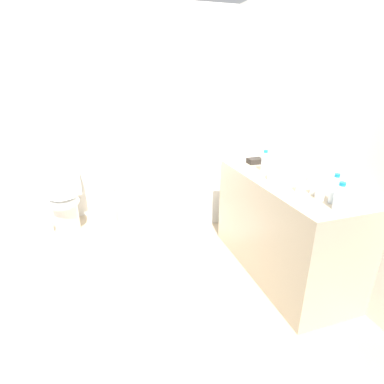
% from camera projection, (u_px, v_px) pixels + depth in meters
% --- Properties ---
extents(ground_plane, '(3.93, 3.93, 0.00)m').
position_uv_depth(ground_plane, '(143.00, 263.00, 2.82)').
color(ground_plane, tan).
extents(wall_back_tiled, '(3.33, 0.10, 2.41)m').
position_uv_depth(wall_back_tiled, '(119.00, 115.00, 3.51)').
color(wall_back_tiled, white).
rests_on(wall_back_tiled, ground_plane).
extents(wall_right_mirror, '(0.10, 2.87, 2.41)m').
position_uv_depth(wall_right_mirror, '(295.00, 126.00, 2.81)').
color(wall_right_mirror, white).
rests_on(wall_right_mirror, ground_plane).
extents(bathtub, '(1.59, 0.70, 1.32)m').
position_uv_depth(bathtub, '(181.00, 192.00, 3.68)').
color(bathtub, silver).
rests_on(bathtub, ground_plane).
extents(toilet, '(0.40, 0.51, 0.69)m').
position_uv_depth(toilet, '(64.00, 201.00, 3.33)').
color(toilet, white).
rests_on(toilet, ground_plane).
extents(vanity_counter, '(0.59, 1.41, 0.86)m').
position_uv_depth(vanity_counter, '(283.00, 226.00, 2.59)').
color(vanity_counter, tan).
rests_on(vanity_counter, ground_plane).
extents(sink_basin, '(0.29, 0.29, 0.06)m').
position_uv_depth(sink_basin, '(285.00, 176.00, 2.41)').
color(sink_basin, white).
rests_on(sink_basin, vanity_counter).
extents(sink_faucet, '(0.10, 0.15, 0.06)m').
position_uv_depth(sink_faucet, '(304.00, 175.00, 2.46)').
color(sink_faucet, '#B0B0B5').
rests_on(sink_faucet, vanity_counter).
extents(water_bottle_0, '(0.06, 0.06, 0.19)m').
position_uv_depth(water_bottle_0, '(265.00, 161.00, 2.61)').
color(water_bottle_0, silver).
rests_on(water_bottle_0, vanity_counter).
extents(water_bottle_1, '(0.07, 0.07, 0.18)m').
position_uv_depth(water_bottle_1, '(340.00, 197.00, 1.86)').
color(water_bottle_1, silver).
rests_on(water_bottle_1, vanity_counter).
extents(water_bottle_2, '(0.06, 0.06, 0.20)m').
position_uv_depth(water_bottle_2, '(335.00, 190.00, 1.96)').
color(water_bottle_2, silver).
rests_on(water_bottle_2, vanity_counter).
extents(drinking_glass_0, '(0.06, 0.06, 0.10)m').
position_uv_depth(drinking_glass_0, '(301.00, 185.00, 2.15)').
color(drinking_glass_0, white).
rests_on(drinking_glass_0, vanity_counter).
extents(drinking_glass_1, '(0.06, 0.06, 0.08)m').
position_uv_depth(drinking_glass_1, '(320.00, 193.00, 2.03)').
color(drinking_glass_1, white).
rests_on(drinking_glass_1, vanity_counter).
extents(drinking_glass_2, '(0.07, 0.07, 0.08)m').
position_uv_depth(drinking_glass_2, '(315.00, 189.00, 2.12)').
color(drinking_glass_2, white).
rests_on(drinking_glass_2, vanity_counter).
extents(amenity_basket, '(0.14, 0.10, 0.05)m').
position_uv_depth(amenity_basket, '(255.00, 161.00, 2.85)').
color(amenity_basket, '#2D2823').
rests_on(amenity_basket, vanity_counter).
extents(bath_mat, '(0.60, 0.40, 0.01)m').
position_uv_depth(bath_mat, '(180.00, 239.00, 3.21)').
color(bath_mat, white).
rests_on(bath_mat, ground_plane).
extents(toilet_paper_roll, '(0.11, 0.11, 0.12)m').
position_uv_depth(toilet_paper_roll, '(48.00, 227.00, 3.35)').
color(toilet_paper_roll, white).
rests_on(toilet_paper_roll, ground_plane).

